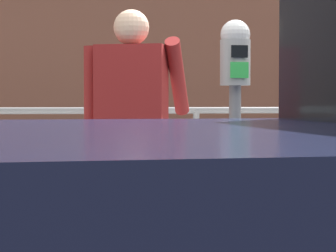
{
  "coord_description": "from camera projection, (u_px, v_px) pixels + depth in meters",
  "views": [
    {
      "loc": [
        -1.3,
        -3.04,
        1.19
      ],
      "look_at": [
        -0.66,
        0.51,
        1.05
      ],
      "focal_mm": 67.62,
      "sensor_mm": 36.0,
      "label": 1
    }
  ],
  "objects": [
    {
      "name": "parking_meter",
      "position": [
        235.0,
        91.0,
        3.66
      ],
      "size": [
        0.18,
        0.18,
        1.51
      ],
      "rotation": [
        0.0,
        0.0,
        3.12
      ],
      "color": "slate",
      "rests_on": "sidewalk_curb"
    },
    {
      "name": "pedestrian_at_meter",
      "position": [
        132.0,
        126.0,
        3.78
      ],
      "size": [
        0.69,
        0.47,
        1.59
      ],
      "rotation": [
        0.0,
        0.0,
        -0.36
      ],
      "color": "#1E233F",
      "rests_on": "sidewalk_curb"
    },
    {
      "name": "backdrop_wall",
      "position": [
        143.0,
        51.0,
        9.4
      ],
      "size": [
        32.0,
        0.5,
        3.89
      ],
      "primitive_type": "cube",
      "color": "brown",
      "rests_on": "ground"
    },
    {
      "name": "background_railing",
      "position": [
        196.0,
        136.0,
        5.9
      ],
      "size": [
        24.06,
        0.06,
        0.99
      ],
      "color": "gray",
      "rests_on": "sidewalk_curb"
    }
  ]
}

